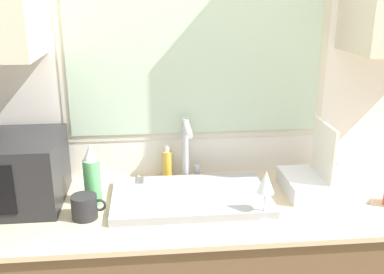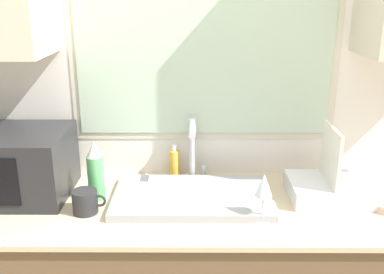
{
  "view_description": "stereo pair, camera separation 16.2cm",
  "coord_description": "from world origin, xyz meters",
  "px_view_note": "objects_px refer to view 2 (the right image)",
  "views": [
    {
      "loc": [
        -0.2,
        -1.26,
        1.73
      ],
      "look_at": [
        -0.05,
        0.27,
        1.22
      ],
      "focal_mm": 42.0,
      "sensor_mm": 36.0,
      "label": 1
    },
    {
      "loc": [
        -0.04,
        -1.27,
        1.73
      ],
      "look_at": [
        -0.05,
        0.27,
        1.22
      ],
      "focal_mm": 42.0,
      "sensor_mm": 36.0,
      "label": 2
    }
  ],
  "objects_px": {
    "spray_bottle": "(96,171)",
    "wine_glass": "(264,187)",
    "soap_bottle": "(174,163)",
    "faucet": "(193,145)",
    "dish_rack": "(328,186)",
    "microwave": "(3,164)",
    "mug_near_sink": "(85,202)"
  },
  "relations": [
    {
      "from": "spray_bottle",
      "to": "wine_glass",
      "type": "relative_size",
      "value": 1.3
    },
    {
      "from": "soap_bottle",
      "to": "wine_glass",
      "type": "height_order",
      "value": "wine_glass"
    },
    {
      "from": "faucet",
      "to": "dish_rack",
      "type": "distance_m",
      "value": 0.57
    },
    {
      "from": "faucet",
      "to": "wine_glass",
      "type": "bearing_deg",
      "value": -55.26
    },
    {
      "from": "dish_rack",
      "to": "soap_bottle",
      "type": "height_order",
      "value": "dish_rack"
    },
    {
      "from": "faucet",
      "to": "wine_glass",
      "type": "relative_size",
      "value": 1.47
    },
    {
      "from": "microwave",
      "to": "soap_bottle",
      "type": "height_order",
      "value": "microwave"
    },
    {
      "from": "microwave",
      "to": "wine_glass",
      "type": "bearing_deg",
      "value": -12.57
    },
    {
      "from": "faucet",
      "to": "wine_glass",
      "type": "distance_m",
      "value": 0.43
    },
    {
      "from": "faucet",
      "to": "soap_bottle",
      "type": "relative_size",
      "value": 1.86
    },
    {
      "from": "faucet",
      "to": "microwave",
      "type": "distance_m",
      "value": 0.77
    },
    {
      "from": "soap_bottle",
      "to": "mug_near_sink",
      "type": "distance_m",
      "value": 0.46
    },
    {
      "from": "wine_glass",
      "to": "spray_bottle",
      "type": "bearing_deg",
      "value": 163.52
    },
    {
      "from": "faucet",
      "to": "mug_near_sink",
      "type": "relative_size",
      "value": 2.17
    },
    {
      "from": "dish_rack",
      "to": "wine_glass",
      "type": "xyz_separation_m",
      "value": [
        -0.29,
        -0.2,
        0.09
      ]
    },
    {
      "from": "spray_bottle",
      "to": "soap_bottle",
      "type": "xyz_separation_m",
      "value": [
        0.3,
        0.22,
        -0.05
      ]
    },
    {
      "from": "spray_bottle",
      "to": "soap_bottle",
      "type": "distance_m",
      "value": 0.37
    },
    {
      "from": "wine_glass",
      "to": "microwave",
      "type": "bearing_deg",
      "value": 167.43
    },
    {
      "from": "spray_bottle",
      "to": "mug_near_sink",
      "type": "bearing_deg",
      "value": -98.4
    },
    {
      "from": "faucet",
      "to": "wine_glass",
      "type": "height_order",
      "value": "faucet"
    },
    {
      "from": "spray_bottle",
      "to": "soap_bottle",
      "type": "relative_size",
      "value": 1.64
    },
    {
      "from": "faucet",
      "to": "dish_rack",
      "type": "bearing_deg",
      "value": -16.68
    },
    {
      "from": "dish_rack",
      "to": "soap_bottle",
      "type": "distance_m",
      "value": 0.65
    },
    {
      "from": "microwave",
      "to": "dish_rack",
      "type": "distance_m",
      "value": 1.29
    },
    {
      "from": "faucet",
      "to": "mug_near_sink",
      "type": "bearing_deg",
      "value": -143.99
    },
    {
      "from": "mug_near_sink",
      "to": "spray_bottle",
      "type": "bearing_deg",
      "value": 81.6
    },
    {
      "from": "microwave",
      "to": "soap_bottle",
      "type": "relative_size",
      "value": 3.55
    },
    {
      "from": "spray_bottle",
      "to": "soap_bottle",
      "type": "height_order",
      "value": "spray_bottle"
    },
    {
      "from": "microwave",
      "to": "dish_rack",
      "type": "height_order",
      "value": "dish_rack"
    },
    {
      "from": "dish_rack",
      "to": "microwave",
      "type": "bearing_deg",
      "value": 178.78
    },
    {
      "from": "dish_rack",
      "to": "mug_near_sink",
      "type": "bearing_deg",
      "value": -172.09
    },
    {
      "from": "dish_rack",
      "to": "mug_near_sink",
      "type": "relative_size",
      "value": 2.4
    }
  ]
}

